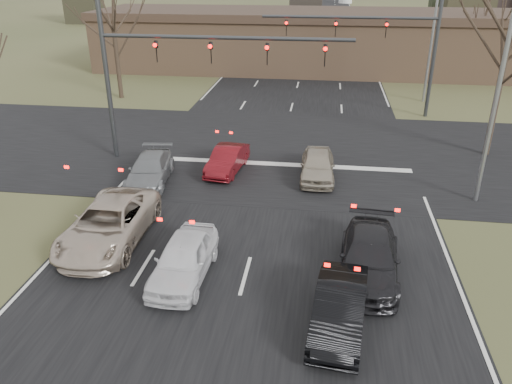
# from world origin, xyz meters

# --- Properties ---
(ground) EXTENTS (360.00, 360.00, 0.00)m
(ground) POSITION_xyz_m (0.00, 0.00, 0.00)
(ground) COLOR #3F4726
(ground) RESTS_ON ground
(road_main) EXTENTS (14.00, 300.00, 0.02)m
(road_main) POSITION_xyz_m (0.00, 60.00, 0.01)
(road_main) COLOR black
(road_main) RESTS_ON ground
(road_cross) EXTENTS (200.00, 14.00, 0.02)m
(road_cross) POSITION_xyz_m (0.00, 15.00, 0.01)
(road_cross) COLOR black
(road_cross) RESTS_ON ground
(building) EXTENTS (42.40, 10.40, 5.30)m
(building) POSITION_xyz_m (2.00, 38.00, 2.67)
(building) COLOR #886549
(building) RESTS_ON ground
(mast_arm_near) EXTENTS (12.12, 0.24, 8.00)m
(mast_arm_near) POSITION_xyz_m (-5.23, 13.00, 5.07)
(mast_arm_near) COLOR #383A3D
(mast_arm_near) RESTS_ON ground
(mast_arm_far) EXTENTS (11.12, 0.24, 8.00)m
(mast_arm_far) POSITION_xyz_m (6.18, 23.00, 5.02)
(mast_arm_far) COLOR #383A3D
(mast_arm_far) RESTS_ON ground
(streetlight_right_near) EXTENTS (2.34, 0.25, 10.00)m
(streetlight_right_near) POSITION_xyz_m (8.82, 10.00, 5.59)
(streetlight_right_near) COLOR gray
(streetlight_right_near) RESTS_ON ground
(streetlight_right_far) EXTENTS (2.34, 0.25, 10.00)m
(streetlight_right_far) POSITION_xyz_m (9.32, 27.00, 5.59)
(streetlight_right_far) COLOR gray
(streetlight_right_far) RESTS_ON ground
(car_silver_suv) EXTENTS (2.54, 5.45, 1.51)m
(car_silver_suv) POSITION_xyz_m (-5.27, 4.49, 0.75)
(car_silver_suv) COLOR #C4B29E
(car_silver_suv) RESTS_ON ground
(car_white_sedan) EXTENTS (1.74, 4.06, 1.37)m
(car_white_sedan) POSITION_xyz_m (-1.97, 2.70, 0.68)
(car_white_sedan) COLOR silver
(car_white_sedan) RESTS_ON ground
(car_black_hatch) EXTENTS (1.78, 4.05, 1.30)m
(car_black_hatch) POSITION_xyz_m (3.00, 0.89, 0.65)
(car_black_hatch) COLOR black
(car_black_hatch) RESTS_ON ground
(car_charcoal_sedan) EXTENTS (2.26, 4.79, 1.35)m
(car_charcoal_sedan) POSITION_xyz_m (4.00, 3.64, 0.67)
(car_charcoal_sedan) COLOR black
(car_charcoal_sedan) RESTS_ON ground
(car_grey_ahead) EXTENTS (2.26, 4.51, 1.26)m
(car_grey_ahead) POSITION_xyz_m (-5.59, 9.99, 0.63)
(car_grey_ahead) COLOR gray
(car_grey_ahead) RESTS_ON ground
(car_red_ahead) EXTENTS (1.72, 3.82, 1.22)m
(car_red_ahead) POSITION_xyz_m (-2.28, 11.78, 0.61)
(car_red_ahead) COLOR #5D0D13
(car_red_ahead) RESTS_ON ground
(car_silver_ahead) EXTENTS (1.64, 3.95, 1.34)m
(car_silver_ahead) POSITION_xyz_m (2.12, 11.52, 0.67)
(car_silver_ahead) COLOR #ACA08B
(car_silver_ahead) RESTS_ON ground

